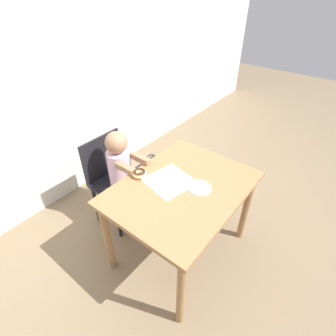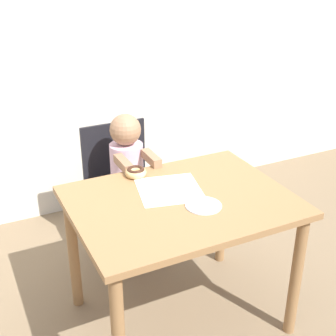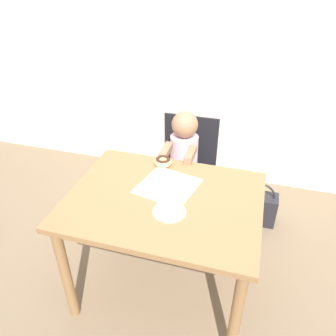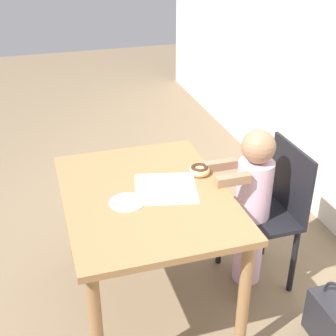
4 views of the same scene
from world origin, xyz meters
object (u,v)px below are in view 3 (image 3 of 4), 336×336
child_figure (183,170)px  chair (186,169)px  handbag (258,207)px  donut (163,161)px

child_figure → chair: bearing=90.0°
handbag → child_figure: bearing=-160.4°
child_figure → donut: (-0.07, -0.31, 0.25)m
chair → donut: 0.53m
donut → chair: bearing=81.1°
donut → handbag: (0.67, 0.52, -0.65)m
child_figure → handbag: bearing=19.6°
donut → handbag: size_ratio=0.30×
child_figure → donut: size_ratio=8.69×
handbag → chair: bearing=-170.4°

